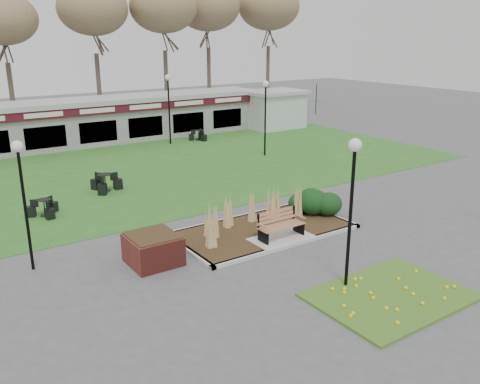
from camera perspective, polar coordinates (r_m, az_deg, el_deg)
ground at (r=17.58m, az=4.95°, el=-5.65°), size 100.00×100.00×0.00m
lawn at (r=27.44m, az=-10.98°, el=2.56°), size 34.00×16.00×0.02m
flower_bed at (r=14.64m, az=16.54°, el=-11.01°), size 4.20×3.00×0.16m
planting_bed at (r=19.17m, az=5.41°, el=-2.51°), size 6.75×3.40×1.27m
park_bench at (r=17.54m, az=4.49°, el=-3.63°), size 1.70×0.66×0.93m
brick_planter at (r=16.05m, az=-9.72°, el=-6.31°), size 1.50×1.50×0.95m
food_pavilion at (r=34.48m, az=-16.47°, el=7.64°), size 24.60×3.40×2.90m
service_hut at (r=39.06m, az=3.85°, el=9.31°), size 4.40×3.40×2.83m
tree_backdrop at (r=41.82m, az=-20.95°, el=18.30°), size 47.24×5.24×10.36m
lamp_post_near_left at (r=13.75m, az=12.54°, el=1.18°), size 0.35×0.35×4.27m
lamp_post_mid_left at (r=15.89m, az=-23.35°, el=1.50°), size 0.33×0.33×3.98m
lamp_post_mid_right at (r=29.45m, az=2.88°, el=10.09°), size 0.36×0.36×4.34m
lamp_post_far_right at (r=33.08m, az=-8.03°, el=10.86°), size 0.37×0.37×4.43m
bistro_set_a at (r=21.32m, az=-21.07°, el=-1.92°), size 1.26×1.17×0.67m
bistro_set_c at (r=23.83m, az=-14.87°, el=0.73°), size 1.32×1.48×0.79m
bistro_set_d at (r=34.50m, az=-4.65°, el=6.22°), size 1.28×1.24×0.69m
patio_umbrella at (r=39.09m, az=8.49°, el=9.10°), size 2.30×2.32×2.20m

